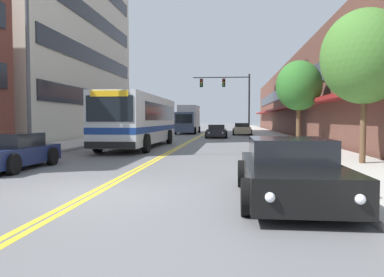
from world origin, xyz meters
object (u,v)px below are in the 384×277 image
object	(u,v)px
car_navy_parked_left_near	(10,152)
fire_hydrant	(292,145)
city_bus	(141,119)
traffic_signal_mast	(230,92)
car_white_parked_left_mid	(160,129)
street_lamp_left_near	(35,35)
box_truck	(188,119)
car_black_parked_right_foreground	(290,171)
car_charcoal_moving_lead	(217,131)
street_tree_right_mid	(299,86)
car_beige_parked_right_mid	(242,129)
street_tree_right_near	(365,57)

from	to	relation	value
car_navy_parked_left_near	fire_hydrant	xyz separation A→B (m)	(10.35, 4.98, -0.02)
city_bus	traffic_signal_mast	size ratio (longest dim) A/B	1.75
car_navy_parked_left_near	car_white_parked_left_mid	bearing A→B (deg)	89.81
street_lamp_left_near	fire_hydrant	size ratio (longest dim) A/B	10.61
box_truck	street_lamp_left_near	size ratio (longest dim) A/B	0.91
car_black_parked_right_foreground	street_lamp_left_near	size ratio (longest dim) A/B	0.55
car_navy_parked_left_near	car_charcoal_moving_lead	distance (m)	24.15
city_bus	car_navy_parked_left_near	distance (m)	10.87
car_charcoal_moving_lead	street_tree_right_mid	bearing A→B (deg)	-63.09
car_navy_parked_left_near	street_tree_right_mid	world-z (taller)	street_tree_right_mid
car_navy_parked_left_near	car_charcoal_moving_lead	size ratio (longest dim) A/B	0.96
traffic_signal_mast	car_beige_parked_right_mid	bearing A→B (deg)	13.06
car_black_parked_right_foreground	traffic_signal_mast	distance (m)	34.16
car_white_parked_left_mid	street_lamp_left_near	world-z (taller)	street_lamp_left_near
car_white_parked_left_mid	street_lamp_left_near	bearing A→B (deg)	-91.54
street_lamp_left_near	street_tree_right_near	xyz separation A→B (m)	(12.87, -1.05, -1.28)
street_tree_right_near	fire_hydrant	size ratio (longest dim) A/B	6.58
traffic_signal_mast	street_tree_right_near	xyz separation A→B (m)	(4.82, -28.06, -0.88)
car_black_parked_right_foreground	fire_hydrant	xyz separation A→B (m)	(1.50, 8.97, -0.05)
car_black_parked_right_foreground	street_tree_right_mid	distance (m)	16.84
car_black_parked_right_foreground	car_charcoal_moving_lead	distance (m)	27.44
street_tree_right_mid	car_black_parked_right_foreground	bearing A→B (deg)	-100.55
traffic_signal_mast	fire_hydrant	xyz separation A→B (m)	(2.86, -24.90, -4.26)
car_charcoal_moving_lead	fire_hydrant	bearing A→B (deg)	-77.43
car_black_parked_right_foreground	car_beige_parked_right_mid	distance (m)	34.18
car_charcoal_moving_lead	fire_hydrant	distance (m)	18.79
car_navy_parked_left_near	street_tree_right_mid	size ratio (longest dim) A/B	0.80
car_navy_parked_left_near	fire_hydrant	bearing A→B (deg)	25.70
car_white_parked_left_mid	car_beige_parked_right_mid	size ratio (longest dim) A/B	0.92
car_navy_parked_left_near	fire_hydrant	world-z (taller)	car_navy_parked_left_near
car_charcoal_moving_lead	box_truck	size ratio (longest dim) A/B	0.55
street_lamp_left_near	street_tree_right_mid	world-z (taller)	street_lamp_left_near
city_bus	street_lamp_left_near	world-z (taller)	street_lamp_left_near
car_white_parked_left_mid	city_bus	bearing A→B (deg)	-83.22
traffic_signal_mast	car_navy_parked_left_near	bearing A→B (deg)	-104.08
car_white_parked_left_mid	car_beige_parked_right_mid	world-z (taller)	car_white_parked_left_mid
car_white_parked_left_mid	box_truck	bearing A→B (deg)	71.79
car_white_parked_left_mid	box_truck	size ratio (longest dim) A/B	0.53
city_bus	car_navy_parked_left_near	size ratio (longest dim) A/B	2.79
city_bus	fire_hydrant	bearing A→B (deg)	-34.04
car_charcoal_moving_lead	fire_hydrant	world-z (taller)	car_charcoal_moving_lead
street_tree_right_mid	car_beige_parked_right_mid	bearing A→B (deg)	99.63
car_navy_parked_left_near	street_tree_right_mid	bearing A→B (deg)	45.89
car_beige_parked_right_mid	car_black_parked_right_foreground	bearing A→B (deg)	-89.97
car_white_parked_left_mid	car_charcoal_moving_lead	world-z (taller)	car_white_parked_left_mid
car_beige_parked_right_mid	street_tree_right_near	bearing A→B (deg)	-83.01
traffic_signal_mast	fire_hydrant	size ratio (longest dim) A/B	8.11
city_bus	car_white_parked_left_mid	xyz separation A→B (m)	(-1.93, 16.26, -1.10)
car_beige_parked_right_mid	car_charcoal_moving_lead	size ratio (longest dim) A/B	1.05
street_tree_right_near	fire_hydrant	world-z (taller)	street_tree_right_near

